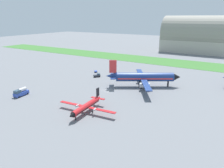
{
  "coord_description": "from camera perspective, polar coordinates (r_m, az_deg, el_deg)",
  "views": [
    {
      "loc": [
        49.61,
        -76.9,
        31.66
      ],
      "look_at": [
        2.14,
        0.94,
        3.0
      ],
      "focal_mm": 34.22,
      "sensor_mm": 36.0,
      "label": 1
    }
  ],
  "objects": [
    {
      "name": "grass_taxiway_strip",
      "position": [
        164.56,
        13.3,
        5.91
      ],
      "size": [
        360.0,
        28.0,
        0.08
      ],
      "primitive_type": "cube",
      "color": "#3D7533",
      "rests_on": "ground_plane"
    },
    {
      "name": "ground_plane",
      "position": [
        96.83,
        -1.37,
        -1.64
      ],
      "size": [
        600.0,
        600.0,
        0.0
      ],
      "primitive_type": "plane",
      "color": "slate"
    },
    {
      "name": "hangar_distant",
      "position": [
        216.54,
        21.01,
        11.78
      ],
      "size": [
        55.86,
        30.89,
        33.06
      ],
      "color": "#B2AD9E",
      "rests_on": "ground_plane"
    },
    {
      "name": "fuel_truck_by_runway",
      "position": [
        97.19,
        -23.18,
        -2.04
      ],
      "size": [
        3.19,
        6.72,
        3.29
      ],
      "rotation": [
        0.0,
        0.0,
        4.82
      ],
      "color": "#334FB2",
      "rests_on": "ground_plane"
    },
    {
      "name": "baggage_cart_near_gate",
      "position": [
        128.44,
        -4.36,
        3.39
      ],
      "size": [
        2.84,
        2.95,
        0.9
      ],
      "rotation": [
        0.0,
        0.0,
        2.23
      ],
      "color": "#334FB2",
      "rests_on": "ground_plane"
    },
    {
      "name": "airplane_midfield_jet",
      "position": [
        101.58,
        8.32,
        1.8
      ],
      "size": [
        32.13,
        32.12,
        12.73
      ],
      "rotation": [
        0.0,
        0.0,
        0.54
      ],
      "color": "navy",
      "rests_on": "ground_plane"
    },
    {
      "name": "pushback_tug_midfield",
      "position": [
        118.22,
        -4.0,
        2.33
      ],
      "size": [
        3.65,
        3.94,
        1.95
      ],
      "rotation": [
        0.0,
        0.0,
        0.9
      ],
      "color": "#2D333D",
      "rests_on": "ground_plane"
    },
    {
      "name": "airplane_foreground_turboprop",
      "position": [
        74.28,
        -6.81,
        -5.85
      ],
      "size": [
        22.26,
        19.07,
        6.66
      ],
      "rotation": [
        0.0,
        0.0,
        4.79
      ],
      "color": "red",
      "rests_on": "ground_plane"
    }
  ]
}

